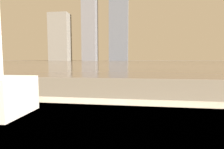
# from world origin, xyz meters

# --- Properties ---
(harbor_water) EXTENTS (180.00, 110.00, 0.01)m
(harbor_water) POSITION_xyz_m (0.00, 62.00, 0.01)
(harbor_water) COLOR gray
(harbor_water) RESTS_ON ground_plane
(skyline_tower_0) EXTENTS (13.67, 9.35, 32.56)m
(skyline_tower_0) POSITION_xyz_m (-52.63, 118.00, 16.28)
(skyline_tower_0) COLOR gray
(skyline_tower_0) RESTS_ON ground_plane
(skyline_tower_1) EXTENTS (9.32, 9.85, 42.27)m
(skyline_tower_1) POSITION_xyz_m (-31.03, 118.00, 21.14)
(skyline_tower_1) COLOR slate
(skyline_tower_1) RESTS_ON ground_plane
(skyline_tower_2) EXTENTS (12.32, 7.78, 77.18)m
(skyline_tower_2) POSITION_xyz_m (-11.31, 118.00, 38.59)
(skyline_tower_2) COLOR slate
(skyline_tower_2) RESTS_ON ground_plane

